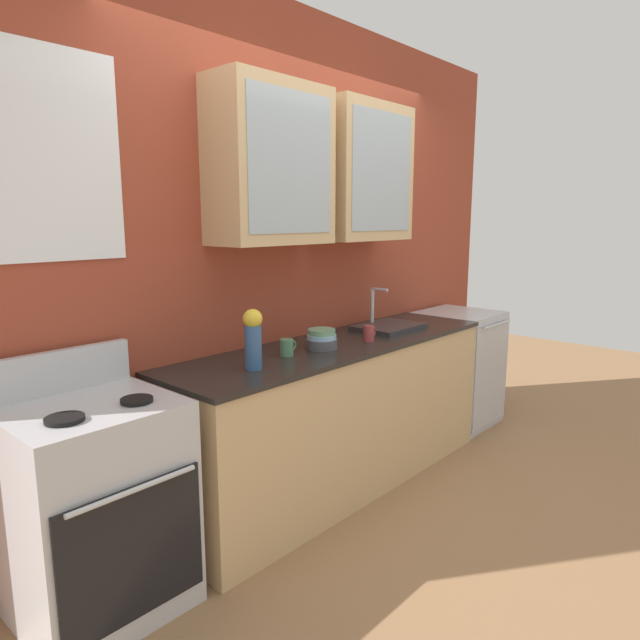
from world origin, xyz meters
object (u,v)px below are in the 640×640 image
(stove_range, at_px, (98,509))
(dishwasher, at_px, (458,367))
(sink_faucet, at_px, (388,326))
(cup_near_bowls, at_px, (287,347))
(vase, at_px, (253,337))
(cup_near_sink, at_px, (369,333))
(bowl_stack, at_px, (322,339))

(stove_range, height_order, dishwasher, stove_range)
(dishwasher, bearing_deg, stove_range, 179.92)
(stove_range, bearing_deg, sink_faucet, 0.75)
(cup_near_bowls, bearing_deg, vase, -165.82)
(sink_faucet, relative_size, dishwasher, 0.50)
(stove_range, height_order, cup_near_sink, stove_range)
(cup_near_sink, relative_size, cup_near_bowls, 0.95)
(bowl_stack, xyz_separation_m, cup_near_sink, (0.32, -0.09, -0.00))
(sink_faucet, xyz_separation_m, vase, (-1.25, -0.10, 0.14))
(stove_range, xyz_separation_m, bowl_stack, (1.32, -0.02, 0.49))
(sink_faucet, bearing_deg, bowl_stack, -175.89)
(sink_faucet, bearing_deg, dishwasher, -1.92)
(stove_range, bearing_deg, dishwasher, -0.08)
(cup_near_sink, xyz_separation_m, cup_near_bowls, (-0.57, 0.11, -0.00))
(bowl_stack, distance_m, cup_near_bowls, 0.25)
(stove_range, bearing_deg, cup_near_sink, -3.90)
(bowl_stack, distance_m, dishwasher, 1.70)
(cup_near_bowls, height_order, dishwasher, cup_near_bowls)
(stove_range, distance_m, sink_faucet, 2.08)
(vase, relative_size, cup_near_sink, 2.88)
(cup_near_bowls, bearing_deg, bowl_stack, -6.05)
(stove_range, distance_m, vase, 0.98)
(cup_near_bowls, bearing_deg, cup_near_sink, -11.38)
(bowl_stack, height_order, vase, vase)
(sink_faucet, relative_size, cup_near_sink, 4.29)
(cup_near_bowls, xyz_separation_m, dishwasher, (1.87, -0.01, -0.49))
(bowl_stack, bearing_deg, stove_range, 178.95)
(cup_near_bowls, bearing_deg, dishwasher, -0.19)
(bowl_stack, relative_size, vase, 0.60)
(stove_range, xyz_separation_m, sink_faucet, (2.03, 0.03, 0.46))
(sink_faucet, xyz_separation_m, dishwasher, (0.92, -0.03, -0.46))
(vase, distance_m, cup_near_sink, 0.87)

